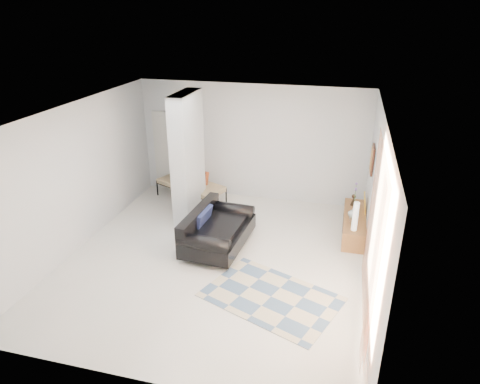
# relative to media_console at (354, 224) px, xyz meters

# --- Properties ---
(floor) EXTENTS (6.00, 6.00, 0.00)m
(floor) POSITION_rel_media_console_xyz_m (-2.52, -1.70, -0.20)
(floor) COLOR silver
(floor) RESTS_ON ground
(ceiling) EXTENTS (6.00, 6.00, 0.00)m
(ceiling) POSITION_rel_media_console_xyz_m (-2.52, -1.70, 2.60)
(ceiling) COLOR white
(ceiling) RESTS_ON wall_back
(wall_back) EXTENTS (6.00, 0.00, 6.00)m
(wall_back) POSITION_rel_media_console_xyz_m (-2.52, 1.30, 1.20)
(wall_back) COLOR silver
(wall_back) RESTS_ON ground
(wall_front) EXTENTS (6.00, 0.00, 6.00)m
(wall_front) POSITION_rel_media_console_xyz_m (-2.52, -4.70, 1.20)
(wall_front) COLOR silver
(wall_front) RESTS_ON ground
(wall_left) EXTENTS (0.00, 6.00, 6.00)m
(wall_left) POSITION_rel_media_console_xyz_m (-5.27, -1.70, 1.20)
(wall_left) COLOR silver
(wall_left) RESTS_ON ground
(wall_right) EXTENTS (0.00, 6.00, 6.00)m
(wall_right) POSITION_rel_media_console_xyz_m (0.23, -1.70, 1.20)
(wall_right) COLOR silver
(wall_right) RESTS_ON ground
(partition_column) EXTENTS (0.35, 1.20, 2.80)m
(partition_column) POSITION_rel_media_console_xyz_m (-3.62, -0.10, 1.20)
(partition_column) COLOR #B9BEC1
(partition_column) RESTS_ON floor
(hallway_door) EXTENTS (0.85, 0.06, 2.04)m
(hallway_door) POSITION_rel_media_console_xyz_m (-4.62, 1.26, 0.82)
(hallway_door) COLOR silver
(hallway_door) RESTS_ON floor
(curtain) EXTENTS (0.00, 2.55, 2.55)m
(curtain) POSITION_rel_media_console_xyz_m (0.15, -2.85, 1.25)
(curtain) COLOR #D96D39
(curtain) RESTS_ON wall_right
(wall_art) EXTENTS (0.04, 0.45, 0.55)m
(wall_art) POSITION_rel_media_console_xyz_m (0.20, -0.00, 1.45)
(wall_art) COLOR #3B1A10
(wall_art) RESTS_ON wall_right
(media_console) EXTENTS (0.45, 1.74, 0.80)m
(media_console) POSITION_rel_media_console_xyz_m (0.00, 0.00, 0.00)
(media_console) COLOR brown
(media_console) RESTS_ON floor
(loveseat) EXTENTS (1.15, 1.82, 0.76)m
(loveseat) POSITION_rel_media_console_xyz_m (-2.67, -1.25, 0.14)
(loveseat) COLOR silver
(loveseat) RESTS_ON floor
(daybed) EXTENTS (1.86, 1.36, 0.77)m
(daybed) POSITION_rel_media_console_xyz_m (-3.93, 0.78, 0.21)
(daybed) COLOR black
(daybed) RESTS_ON floor
(area_rug) EXTENTS (2.49, 2.09, 0.01)m
(area_rug) POSITION_rel_media_console_xyz_m (-1.29, -2.60, -0.20)
(area_rug) COLOR #C4B696
(area_rug) RESTS_ON floor
(cylinder_lamp) EXTENTS (0.11, 0.11, 0.59)m
(cylinder_lamp) POSITION_rel_media_console_xyz_m (-0.02, -0.65, 0.49)
(cylinder_lamp) COLOR silver
(cylinder_lamp) RESTS_ON media_console
(bronze_figurine) EXTENTS (0.14, 0.14, 0.25)m
(bronze_figurine) POSITION_rel_media_console_xyz_m (-0.05, 0.51, 0.32)
(bronze_figurine) COLOR black
(bronze_figurine) RESTS_ON media_console
(vase) EXTENTS (0.23, 0.23, 0.22)m
(vase) POSITION_rel_media_console_xyz_m (-0.05, -0.09, 0.30)
(vase) COLOR silver
(vase) RESTS_ON media_console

